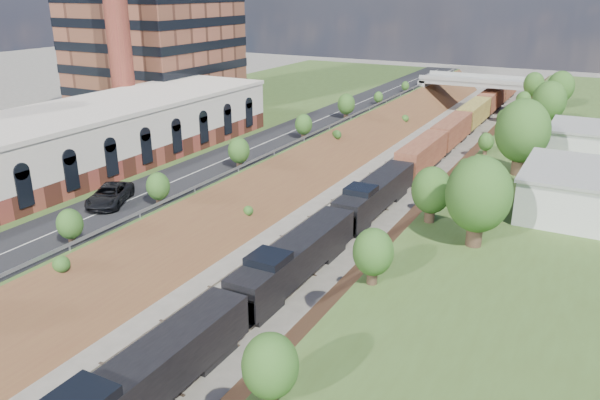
# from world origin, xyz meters

# --- Properties ---
(platform_left) EXTENTS (44.00, 180.00, 5.00)m
(platform_left) POSITION_xyz_m (-33.00, 60.00, 2.50)
(platform_left) COLOR #415824
(platform_left) RESTS_ON ground
(embankment_left) EXTENTS (10.00, 180.00, 10.00)m
(embankment_left) POSITION_xyz_m (-11.00, 60.00, 0.00)
(embankment_left) COLOR brown
(embankment_left) RESTS_ON ground
(embankment_right) EXTENTS (10.00, 180.00, 10.00)m
(embankment_right) POSITION_xyz_m (11.00, 60.00, 0.00)
(embankment_right) COLOR brown
(embankment_right) RESTS_ON ground
(rail_left_track) EXTENTS (1.58, 180.00, 0.18)m
(rail_left_track) POSITION_xyz_m (-2.60, 60.00, 0.09)
(rail_left_track) COLOR gray
(rail_left_track) RESTS_ON ground
(rail_right_track) EXTENTS (1.58, 180.00, 0.18)m
(rail_right_track) POSITION_xyz_m (2.60, 60.00, 0.09)
(rail_right_track) COLOR gray
(rail_right_track) RESTS_ON ground
(road) EXTENTS (8.00, 180.00, 0.10)m
(road) POSITION_xyz_m (-15.50, 60.00, 5.05)
(road) COLOR black
(road) RESTS_ON platform_left
(guardrail) EXTENTS (0.10, 171.00, 0.70)m
(guardrail) POSITION_xyz_m (-11.40, 59.80, 5.55)
(guardrail) COLOR #99999E
(guardrail) RESTS_ON platform_left
(commercial_building) EXTENTS (14.30, 62.30, 7.00)m
(commercial_building) POSITION_xyz_m (-28.00, 38.00, 8.51)
(commercial_building) COLOR brown
(commercial_building) RESTS_ON platform_left
(overpass) EXTENTS (24.50, 8.30, 7.40)m
(overpass) POSITION_xyz_m (0.00, 122.00, 4.92)
(overpass) COLOR gray
(overpass) RESTS_ON ground
(white_building_near) EXTENTS (9.00, 12.00, 4.00)m
(white_building_near) POSITION_xyz_m (23.50, 52.00, 7.00)
(white_building_near) COLOR silver
(white_building_near) RESTS_ON platform_right
(white_building_far) EXTENTS (8.00, 10.00, 3.60)m
(white_building_far) POSITION_xyz_m (23.00, 74.00, 6.80)
(white_building_far) COLOR silver
(white_building_far) RESTS_ON platform_right
(tree_right_large) EXTENTS (5.25, 5.25, 7.61)m
(tree_right_large) POSITION_xyz_m (17.00, 40.00, 9.38)
(tree_right_large) COLOR #473323
(tree_right_large) RESTS_ON platform_right
(tree_left_crest) EXTENTS (2.45, 2.45, 3.55)m
(tree_left_crest) POSITION_xyz_m (-11.80, 20.00, 7.04)
(tree_left_crest) COLOR #473323
(tree_left_crest) RESTS_ON platform_left
(freight_train) EXTENTS (3.08, 140.46, 4.60)m
(freight_train) POSITION_xyz_m (2.60, 79.98, 2.61)
(freight_train) COLOR black
(freight_train) RESTS_ON ground
(suv) EXTENTS (5.56, 7.29, 1.84)m
(suv) POSITION_xyz_m (-16.36, 32.94, 6.02)
(suv) COLOR black
(suv) RESTS_ON road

